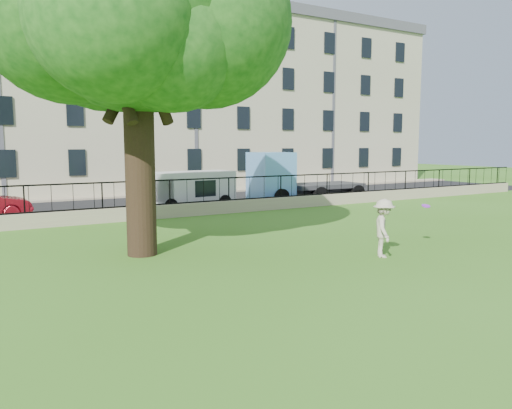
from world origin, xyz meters
TOP-DOWN VIEW (x-y plane):
  - ground at (0.00, 0.00)m, footprint 120.00×120.00m
  - retaining_wall at (0.00, 12.00)m, footprint 50.00×0.40m
  - iron_railing at (0.00, 12.00)m, footprint 50.00×0.05m
  - street at (0.00, 16.70)m, footprint 60.00×9.00m
  - sidewalk at (0.00, 21.90)m, footprint 60.00×1.40m
  - building_row at (0.00, 27.57)m, footprint 56.40×10.40m
  - man at (2.50, 1.22)m, footprint 1.17×1.27m
  - frisbee at (4.70, 1.60)m, footprint 0.35×0.35m
  - white_van at (2.00, 14.40)m, footprint 4.72×2.25m
  - blue_truck at (9.37, 14.40)m, footprint 6.89×2.67m

SIDE VIEW (x-z plane):
  - ground at x=0.00m, z-range 0.00..0.00m
  - street at x=0.00m, z-range 0.00..0.01m
  - sidewalk at x=0.00m, z-range 0.00..0.12m
  - retaining_wall at x=0.00m, z-range 0.00..0.60m
  - man at x=2.50m, z-range 0.00..1.72m
  - white_van at x=2.00m, z-range 0.00..1.91m
  - iron_railing at x=0.00m, z-range 0.59..1.72m
  - frisbee at x=4.70m, z-range 1.28..1.40m
  - blue_truck at x=9.37m, z-range 0.00..2.86m
  - building_row at x=0.00m, z-range 0.02..13.82m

